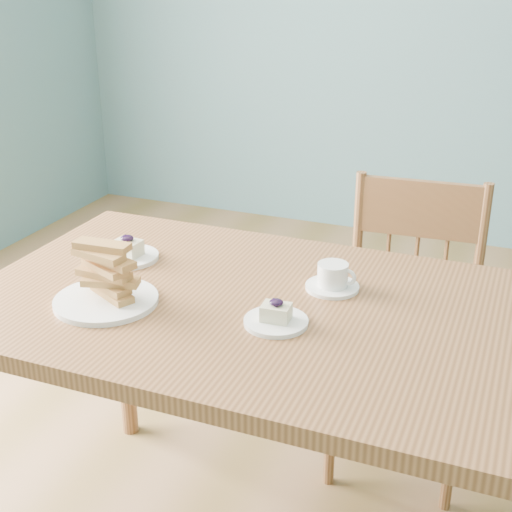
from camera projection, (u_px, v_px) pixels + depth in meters
room at (469, 40)px, 1.28m from camera, size 5.01×5.01×2.71m
dining_table at (277, 335)px, 1.63m from camera, size 1.42×0.82×0.76m
dining_chair at (406, 329)px, 2.14m from camera, size 0.43×0.41×0.89m
cheesecake_plate_near at (276, 318)px, 1.52m from camera, size 0.14×0.14×0.06m
cheesecake_plate_far at (128, 253)px, 1.84m from camera, size 0.16×0.16×0.07m
coffee_cup at (333, 278)px, 1.67m from camera, size 0.13×0.13×0.06m
biscotti_plate at (105, 284)px, 1.60m from camera, size 0.24×0.24×0.14m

